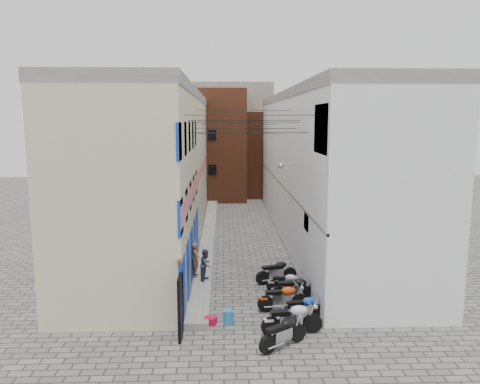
{
  "coord_description": "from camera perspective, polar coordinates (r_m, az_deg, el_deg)",
  "views": [
    {
      "loc": [
        -1.04,
        -15.51,
        7.36
      ],
      "look_at": [
        -0.05,
        12.34,
        3.0
      ],
      "focal_mm": 35.0,
      "sensor_mm": 36.0,
      "label": 1
    }
  ],
  "objects": [
    {
      "name": "motorcycle_b",
      "position": [
        16.7,
        6.37,
        -14.92
      ],
      "size": [
        2.26,
        1.01,
        1.26
      ],
      "primitive_type": null,
      "rotation": [
        0.0,
        0.0,
        -1.42
      ],
      "color": "silver",
      "rests_on": "ground"
    },
    {
      "name": "motorcycle_f",
      "position": [
        20.42,
        5.67,
        -10.8
      ],
      "size": [
        1.73,
        0.64,
        0.99
      ],
      "primitive_type": null,
      "rotation": [
        0.0,
        0.0,
        -1.63
      ],
      "color": "#AAA9AE",
      "rests_on": "ground"
    },
    {
      "name": "motorcycle_c",
      "position": [
        17.84,
        7.83,
        -13.67
      ],
      "size": [
        1.93,
        0.88,
        1.08
      ],
      "primitive_type": null,
      "rotation": [
        0.0,
        0.0,
        -1.41
      ],
      "color": "#0D3EC7",
      "rests_on": "ground"
    },
    {
      "name": "building_far_concrete",
      "position": [
        49.56,
        -0.84,
        6.74
      ],
      "size": [
        8.0,
        5.0,
        11.0
      ],
      "primitive_type": "cube",
      "color": "slate",
      "rests_on": "ground"
    },
    {
      "name": "overhead_wires",
      "position": [
        23.18,
        0.54,
        8.31
      ],
      "size": [
        5.8,
        13.02,
        1.32
      ],
      "color": "black",
      "rests_on": "ground"
    },
    {
      "name": "far_shopfront",
      "position": [
        41.19,
        -0.57,
        0.29
      ],
      "size": [
        2.0,
        0.3,
        2.4
      ],
      "primitive_type": "cube",
      "color": "black",
      "rests_on": "ground"
    },
    {
      "name": "water_jug_near",
      "position": [
        17.51,
        -1.52,
        -15.03
      ],
      "size": [
        0.42,
        0.42,
        0.52
      ],
      "primitive_type": "cylinder",
      "rotation": [
        0.0,
        0.0,
        -0.31
      ],
      "color": "#2575B9",
      "rests_on": "ground"
    },
    {
      "name": "red_crate",
      "position": [
        17.57,
        -3.65,
        -15.4
      ],
      "size": [
        0.51,
        0.45,
        0.27
      ],
      "primitive_type": "cube",
      "rotation": [
        0.0,
        0.0,
        -0.35
      ],
      "color": "#BA0D2F",
      "rests_on": "ground"
    },
    {
      "name": "motorcycle_a",
      "position": [
        15.84,
        5.31,
        -16.52
      ],
      "size": [
        1.96,
        1.64,
        1.14
      ],
      "primitive_type": null,
      "rotation": [
        0.0,
        0.0,
        -0.95
      ],
      "color": "black",
      "rests_on": "ground"
    },
    {
      "name": "plinth",
      "position": [
        29.43,
        -3.96,
        -5.36
      ],
      "size": [
        0.9,
        26.0,
        0.25
      ],
      "primitive_type": "cube",
      "color": "slate",
      "rests_on": "ground"
    },
    {
      "name": "motorcycle_g",
      "position": [
        21.49,
        4.46,
        -9.5
      ],
      "size": [
        2.12,
        1.33,
        1.18
      ],
      "primitive_type": null,
      "rotation": [
        0.0,
        0.0,
        -1.2
      ],
      "color": "black",
      "rests_on": "ground"
    },
    {
      "name": "building_left",
      "position": [
        28.87,
        -9.88,
        3.07
      ],
      "size": [
        5.1,
        27.0,
        9.0
      ],
      "color": "beige",
      "rests_on": "ground"
    },
    {
      "name": "person_b",
      "position": [
        21.08,
        -4.17,
        -8.82
      ],
      "size": [
        0.73,
        0.82,
        1.41
      ],
      "primitive_type": "imported",
      "rotation": [
        0.0,
        0.0,
        1.22
      ],
      "color": "#32354B",
      "rests_on": "plinth"
    },
    {
      "name": "building_far_brick_right",
      "position": [
        45.81,
        3.04,
        4.67
      ],
      "size": [
        5.0,
        6.0,
        8.0
      ],
      "primitive_type": "cube",
      "color": "brown",
      "rests_on": "ground"
    },
    {
      "name": "motorcycle_d",
      "position": [
        18.58,
        5.26,
        -12.54
      ],
      "size": [
        2.07,
        0.9,
        1.16
      ],
      "primitive_type": null,
      "rotation": [
        0.0,
        0.0,
        -1.43
      ],
      "color": "#BB360D",
      "rests_on": "ground"
    },
    {
      "name": "ground",
      "position": [
        17.2,
        1.7,
        -16.44
      ],
      "size": [
        90.0,
        90.0,
        0.0
      ],
      "primitive_type": "plane",
      "color": "#555250",
      "rests_on": "ground"
    },
    {
      "name": "motorcycle_e",
      "position": [
        19.58,
        6.7,
        -11.48
      ],
      "size": [
        1.97,
        0.69,
        1.13
      ],
      "primitive_type": null,
      "rotation": [
        0.0,
        0.0,
        -1.53
      ],
      "color": "black",
      "rests_on": "ground"
    },
    {
      "name": "water_jug_far",
      "position": [
        17.51,
        -1.4,
        -15.02
      ],
      "size": [
        0.33,
        0.33,
        0.52
      ],
      "primitive_type": "cylinder",
      "rotation": [
        0.0,
        0.0,
        -0.0
      ],
      "color": "#236EB0",
      "rests_on": "ground"
    },
    {
      "name": "person_a",
      "position": [
        21.56,
        -5.49,
        -8.19
      ],
      "size": [
        0.5,
        0.65,
        1.58
      ],
      "primitive_type": "imported",
      "rotation": [
        0.0,
        0.0,
        1.81
      ],
      "color": "brown",
      "rests_on": "plinth"
    },
    {
      "name": "building_right",
      "position": [
        29.28,
        9.89,
        3.16
      ],
      "size": [
        5.94,
        26.0,
        9.0
      ],
      "color": "white",
      "rests_on": "ground"
    },
    {
      "name": "building_far_brick_left",
      "position": [
        43.59,
        -3.31,
        5.77
      ],
      "size": [
        6.0,
        6.0,
        10.0
      ],
      "primitive_type": "cube",
      "color": "brown",
      "rests_on": "ground"
    }
  ]
}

